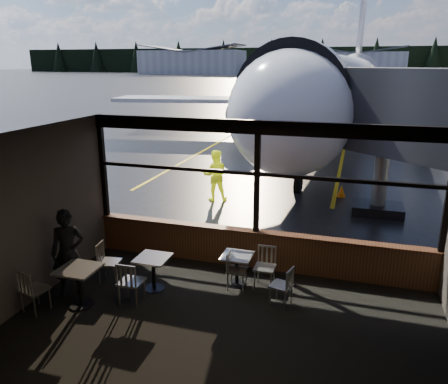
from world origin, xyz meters
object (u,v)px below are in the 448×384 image
at_px(cafe_table_mid, 154,273).
at_px(chair_near_w, 237,271).
at_px(chair_near_e, 281,286).
at_px(chair_left_s, 35,290).
at_px(jet_bridge, 407,134).
at_px(cafe_table_near, 237,270).
at_px(ground_crew, 215,175).
at_px(airliner, 342,44).
at_px(chair_mid_w, 110,263).
at_px(passenger, 68,253).
at_px(cone_nose, 341,191).
at_px(cafe_table_left, 80,287).
at_px(chair_near_n, 265,268).
at_px(cone_wing, 252,134).
at_px(chair_mid_s, 131,282).

height_order(cafe_table_mid, chair_near_w, chair_near_w).
xyz_separation_m(chair_near_e, chair_left_s, (-4.55, -1.63, 0.04)).
bearing_deg(chair_left_s, cafe_table_mid, 50.81).
distance_m(jet_bridge, cafe_table_near, 7.80).
bearing_deg(ground_crew, chair_left_s, 65.45).
relative_size(airliner, ground_crew, 20.98).
height_order(chair_mid_w, ground_crew, ground_crew).
distance_m(cafe_table_mid, chair_near_e, 2.73).
height_order(chair_left_s, ground_crew, ground_crew).
distance_m(jet_bridge, chair_near_w, 7.90).
xyz_separation_m(jet_bridge, chair_mid_w, (-6.52, -7.15, -2.07)).
relative_size(airliner, chair_near_e, 45.02).
xyz_separation_m(cafe_table_near, passenger, (-3.25, -1.37, 0.57)).
distance_m(airliner, chair_near_e, 21.46).
xyz_separation_m(cafe_table_near, cone_nose, (1.92, 7.47, -0.13)).
height_order(cafe_table_near, chair_mid_w, chair_mid_w).
xyz_separation_m(chair_left_s, ground_crew, (1.11, 7.97, 0.44)).
bearing_deg(cafe_table_near, passenger, -157.17).
xyz_separation_m(jet_bridge, cafe_table_left, (-6.56, -8.20, -2.12)).
height_order(chair_near_w, chair_near_n, chair_near_n).
height_order(jet_bridge, chair_near_n, jet_bridge).
distance_m(airliner, cone_wing, 7.66).
distance_m(cafe_table_left, chair_near_w, 3.22).
bearing_deg(jet_bridge, chair_left_s, -130.12).
bearing_deg(cone_nose, chair_near_w, -103.78).
distance_m(cafe_table_near, chair_left_s, 4.10).
xyz_separation_m(chair_near_n, chair_left_s, (-4.09, -2.22, 0.01)).
xyz_separation_m(chair_near_w, chair_left_s, (-3.53, -2.00, 0.04)).
xyz_separation_m(airliner, chair_mid_s, (-2.85, -21.61, -5.29)).
height_order(chair_mid_s, passenger, passenger).
relative_size(jet_bridge, cafe_table_left, 14.07).
xyz_separation_m(airliner, chair_mid_w, (-3.77, -20.92, -5.31)).
bearing_deg(chair_mid_s, chair_near_e, 13.83).
relative_size(cafe_table_near, cafe_table_left, 0.86).
distance_m(chair_near_w, cone_nose, 7.86).
xyz_separation_m(chair_near_e, chair_mid_s, (-2.88, -0.84, 0.06)).
relative_size(chair_left_s, ground_crew, 0.51).
bearing_deg(passenger, chair_near_e, -18.30).
xyz_separation_m(jet_bridge, chair_mid_s, (-5.61, -7.84, -2.05)).
height_order(cafe_table_left, chair_near_n, chair_near_n).
distance_m(airliner, cafe_table_near, 20.97).
height_order(cafe_table_mid, passenger, passenger).
bearing_deg(ground_crew, chair_near_n, 100.77).
relative_size(airliner, cafe_table_left, 45.78).
height_order(cafe_table_near, cone_wing, cafe_table_near).
bearing_deg(cafe_table_left, jet_bridge, 51.34).
distance_m(airliner, ground_crew, 15.61).
relative_size(cafe_table_mid, chair_near_e, 0.89).
bearing_deg(airliner, cafe_table_near, -89.67).
relative_size(chair_mid_s, chair_left_s, 1.04).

